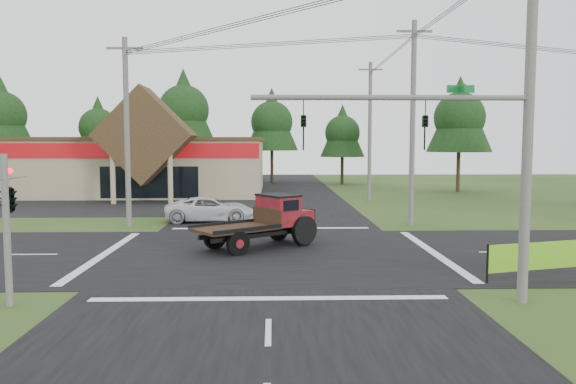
{
  "coord_description": "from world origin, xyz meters",
  "views": [
    {
      "loc": [
        0.13,
        -23.59,
        4.71
      ],
      "look_at": [
        0.9,
        5.06,
        2.2
      ],
      "focal_mm": 35.0,
      "sensor_mm": 36.0,
      "label": 1
    }
  ],
  "objects": [
    {
      "name": "parking_apron",
      "position": [
        -14.0,
        19.0,
        0.01
      ],
      "size": [
        28.0,
        14.0,
        0.02
      ],
      "primitive_type": "cube",
      "color": "black",
      "rests_on": "ground"
    },
    {
      "name": "traffic_signal_mast",
      "position": [
        5.82,
        -7.5,
        4.43
      ],
      "size": [
        8.12,
        0.24,
        7.0
      ],
      "color": "#595651",
      "rests_on": "ground"
    },
    {
      "name": "tree_row_e",
      "position": [
        8.0,
        40.0,
        6.03
      ],
      "size": [
        5.04,
        5.04,
        9.09
      ],
      "color": "#332316",
      "rests_on": "ground"
    },
    {
      "name": "tree_side_ne",
      "position": [
        18.0,
        30.0,
        7.38
      ],
      "size": [
        6.16,
        6.16,
        11.11
      ],
      "color": "#332316",
      "rests_on": "ground"
    },
    {
      "name": "road_ns",
      "position": [
        0.0,
        0.0,
        0.01
      ],
      "size": [
        12.0,
        120.0,
        0.02
      ],
      "primitive_type": "cube",
      "color": "black",
      "rests_on": "ground"
    },
    {
      "name": "tree_row_c",
      "position": [
        -10.0,
        41.0,
        8.72
      ],
      "size": [
        7.28,
        7.28,
        13.13
      ],
      "color": "#332316",
      "rests_on": "ground"
    },
    {
      "name": "traffic_signal_corner",
      "position": [
        -7.5,
        -7.32,
        3.52
      ],
      "size": [
        0.53,
        2.48,
        4.4
      ],
      "color": "#595651",
      "rests_on": "ground"
    },
    {
      "name": "cvs_building",
      "position": [
        -15.7,
        29.57,
        2.78
      ],
      "size": [
        30.4,
        18.2,
        9.19
      ],
      "color": "tan",
      "rests_on": "ground"
    },
    {
      "name": "tree_row_a",
      "position": [
        -30.0,
        40.0,
        8.05
      ],
      "size": [
        6.72,
        6.72,
        12.12
      ],
      "color": "#332316",
      "rests_on": "ground"
    },
    {
      "name": "white_pickup",
      "position": [
        -3.64,
        10.03,
        0.75
      ],
      "size": [
        5.54,
        2.86,
        1.49
      ],
      "primitive_type": "imported",
      "rotation": [
        0.0,
        0.0,
        1.64
      ],
      "color": "silver",
      "rests_on": "ground"
    },
    {
      "name": "utility_pole_nr",
      "position": [
        7.5,
        -7.5,
        5.64
      ],
      "size": [
        2.0,
        0.3,
        11.0
      ],
      "color": "#595651",
      "rests_on": "ground"
    },
    {
      "name": "ground",
      "position": [
        0.0,
        0.0,
        0.0
      ],
      "size": [
        120.0,
        120.0,
        0.0
      ],
      "primitive_type": "plane",
      "color": "#264217",
      "rests_on": "ground"
    },
    {
      "name": "antique_flatbed_truck",
      "position": [
        -0.56,
        1.34,
        1.2
      ],
      "size": [
        5.92,
        5.19,
        2.4
      ],
      "primitive_type": null,
      "rotation": [
        0.0,
        0.0,
        -0.93
      ],
      "color": "#500B0E",
      "rests_on": "ground"
    },
    {
      "name": "tree_row_d",
      "position": [
        0.0,
        42.0,
        7.38
      ],
      "size": [
        6.16,
        6.16,
        11.11
      ],
      "color": "#332316",
      "rests_on": "ground"
    },
    {
      "name": "road_ew",
      "position": [
        0.0,
        0.0,
        0.01
      ],
      "size": [
        120.0,
        12.0,
        0.02
      ],
      "primitive_type": "cube",
      "color": "black",
      "rests_on": "ground"
    },
    {
      "name": "tree_row_b",
      "position": [
        -20.0,
        42.0,
        6.7
      ],
      "size": [
        5.6,
        5.6,
        10.1
      ],
      "color": "#332316",
      "rests_on": "ground"
    },
    {
      "name": "utility_pole_ne",
      "position": [
        8.0,
        8.0,
        5.89
      ],
      "size": [
        2.0,
        0.3,
        11.5
      ],
      "color": "#595651",
      "rests_on": "ground"
    },
    {
      "name": "roadside_banner",
      "position": [
        9.17,
        -4.75,
        0.67
      ],
      "size": [
        3.82,
        1.15,
        1.34
      ],
      "primitive_type": null,
      "rotation": [
        0.0,
        0.0,
        0.27
      ],
      "color": "#64AE17",
      "rests_on": "ground"
    },
    {
      "name": "utility_pole_nw",
      "position": [
        -8.0,
        8.0,
        5.39
      ],
      "size": [
        2.0,
        0.3,
        10.5
      ],
      "color": "#595651",
      "rests_on": "ground"
    },
    {
      "name": "utility_pole_n",
      "position": [
        8.0,
        22.0,
        5.74
      ],
      "size": [
        2.0,
        0.3,
        11.2
      ],
      "color": "#595651",
      "rests_on": "ground"
    }
  ]
}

